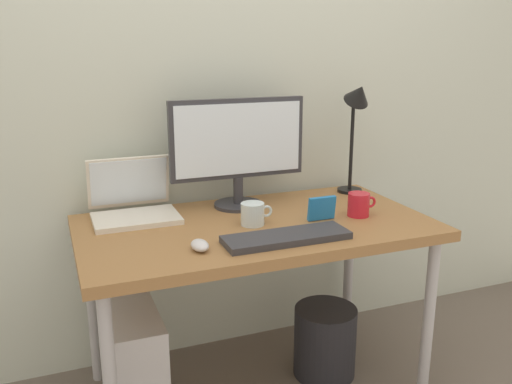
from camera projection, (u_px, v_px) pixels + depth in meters
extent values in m
cube|color=silver|center=(220.00, 58.00, 2.27)|extent=(4.40, 0.04, 2.60)
cube|color=olive|center=(256.00, 228.00, 2.06)|extent=(1.31, 0.71, 0.04)
cylinder|color=#B2B2B7|center=(428.00, 320.00, 2.09)|extent=(0.04, 0.04, 0.67)
cylinder|color=#B2B2B7|center=(92.00, 306.00, 2.21)|extent=(0.04, 0.04, 0.67)
cylinder|color=#B2B2B7|center=(349.00, 264.00, 2.63)|extent=(0.04, 0.04, 0.67)
cylinder|color=#333338|center=(238.00, 205.00, 2.26)|extent=(0.20, 0.20, 0.01)
cylinder|color=#333338|center=(238.00, 190.00, 2.24)|extent=(0.04, 0.04, 0.11)
cube|color=#333338|center=(238.00, 138.00, 2.18)|extent=(0.56, 0.03, 0.32)
cube|color=white|center=(239.00, 139.00, 2.17)|extent=(0.52, 0.01, 0.28)
cube|color=silver|center=(136.00, 218.00, 2.07)|extent=(0.32, 0.22, 0.02)
cube|color=silver|center=(129.00, 182.00, 2.16)|extent=(0.32, 0.06, 0.21)
cube|color=white|center=(129.00, 182.00, 2.15)|extent=(0.30, 0.05, 0.18)
cylinder|color=black|center=(349.00, 190.00, 2.47)|extent=(0.11, 0.11, 0.01)
cylinder|color=black|center=(352.00, 145.00, 2.42)|extent=(0.02, 0.02, 0.40)
cone|color=black|center=(359.00, 94.00, 2.32)|extent=(0.11, 0.14, 0.13)
cube|color=#333338|center=(286.00, 237.00, 1.86)|extent=(0.44, 0.14, 0.02)
ellipsoid|color=silver|center=(200.00, 245.00, 1.78)|extent=(0.06, 0.09, 0.03)
cylinder|color=red|center=(359.00, 205.00, 2.12)|extent=(0.08, 0.08, 0.09)
torus|color=red|center=(371.00, 202.00, 2.14)|extent=(0.05, 0.01, 0.05)
cylinder|color=silver|center=(253.00, 214.00, 2.02)|extent=(0.09, 0.09, 0.08)
torus|color=silver|center=(266.00, 211.00, 2.04)|extent=(0.05, 0.01, 0.05)
cube|color=#1E72BF|center=(322.00, 208.00, 2.07)|extent=(0.11, 0.03, 0.09)
cube|color=silver|center=(136.00, 366.00, 2.01)|extent=(0.18, 0.36, 0.42)
cylinder|color=#232328|center=(325.00, 341.00, 2.29)|extent=(0.26, 0.26, 0.30)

